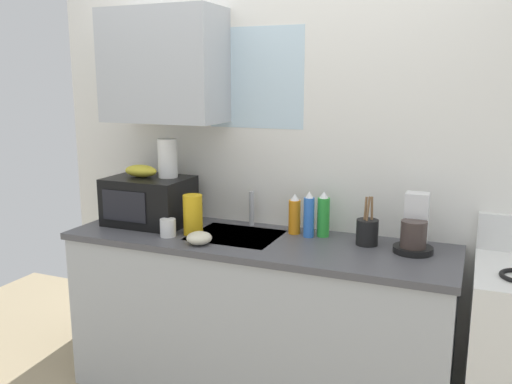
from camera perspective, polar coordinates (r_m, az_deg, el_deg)
kitchen_wall_assembly at (r=3.06m, az=0.57°, el=4.75°), size 2.81×0.42×2.50m
counter_unit at (r=2.99m, az=-0.05°, el=-13.08°), size 2.04×0.63×0.90m
sink_faucet at (r=3.06m, az=-0.47°, el=-1.74°), size 0.03×0.03×0.20m
microwave at (r=3.15m, az=-11.24°, el=-0.90°), size 0.46×0.35×0.27m
banana_bunch at (r=3.15m, az=-12.09°, el=2.20°), size 0.20×0.11×0.07m
paper_towel_roll at (r=3.10m, az=-9.34°, el=3.56°), size 0.11×0.11×0.22m
coffee_maker at (r=2.71m, az=16.45°, el=-3.88°), size 0.19×0.21×0.28m
dish_soap_bottle_orange at (r=2.90m, az=4.10°, el=-2.45°), size 0.06×0.06×0.22m
dish_soap_bottle_blue at (r=2.85m, az=5.62°, el=-2.48°), size 0.06×0.06×0.25m
dish_soap_bottle_green at (r=2.86m, az=7.15°, el=-2.46°), size 0.07×0.07×0.24m
cereal_canister at (r=2.90m, az=-6.70°, el=-2.40°), size 0.10×0.10×0.22m
mug_white at (r=2.89m, az=-9.30°, el=-3.75°), size 0.08×0.08×0.09m
utensil_crock at (r=2.77m, az=11.69°, el=-4.11°), size 0.11×0.11×0.25m
small_bowl at (r=2.74m, az=-6.03°, el=-4.87°), size 0.13×0.13×0.06m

